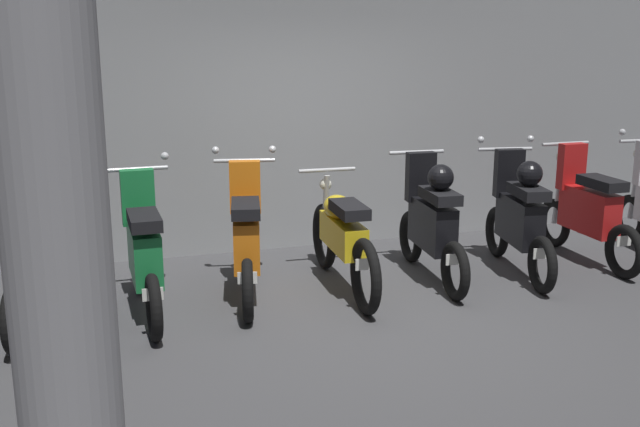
{
  "coord_description": "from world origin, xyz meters",
  "views": [
    {
      "loc": [
        -2.15,
        -5.44,
        2.34
      ],
      "look_at": [
        -0.25,
        0.69,
        0.75
      ],
      "focal_mm": 42.09,
      "sensor_mm": 36.0,
      "label": 1
    }
  ],
  "objects_px": {
    "motorbike_slot_1": "(31,260)",
    "support_pillar": "(54,210)",
    "motorbike_slot_5": "(431,221)",
    "motorbike_slot_3": "(246,239)",
    "motorbike_slot_7": "(587,211)",
    "motorbike_slot_4": "(342,237)",
    "motorbike_slot_2": "(144,252)",
    "motorbike_slot_6": "(519,216)"
  },
  "relations": [
    {
      "from": "motorbike_slot_7",
      "to": "motorbike_slot_5",
      "type": "bearing_deg",
      "value": -177.81
    },
    {
      "from": "motorbike_slot_1",
      "to": "motorbike_slot_3",
      "type": "xyz_separation_m",
      "value": [
        1.78,
        0.11,
        0.0
      ]
    },
    {
      "from": "motorbike_slot_5",
      "to": "motorbike_slot_1",
      "type": "bearing_deg",
      "value": -179.09
    },
    {
      "from": "motorbike_slot_3",
      "to": "support_pillar",
      "type": "relative_size",
      "value": 0.54
    },
    {
      "from": "motorbike_slot_5",
      "to": "support_pillar",
      "type": "height_order",
      "value": "support_pillar"
    },
    {
      "from": "motorbike_slot_5",
      "to": "motorbike_slot_6",
      "type": "xyz_separation_m",
      "value": [
        0.89,
        -0.08,
        0.0
      ]
    },
    {
      "from": "motorbike_slot_4",
      "to": "motorbike_slot_1",
      "type": "bearing_deg",
      "value": -178.72
    },
    {
      "from": "motorbike_slot_7",
      "to": "support_pillar",
      "type": "bearing_deg",
      "value": -150.69
    },
    {
      "from": "motorbike_slot_4",
      "to": "motorbike_slot_2",
      "type": "bearing_deg",
      "value": -176.67
    },
    {
      "from": "motorbike_slot_3",
      "to": "motorbike_slot_5",
      "type": "bearing_deg",
      "value": -1.71
    },
    {
      "from": "motorbike_slot_1",
      "to": "motorbike_slot_7",
      "type": "height_order",
      "value": "motorbike_slot_1"
    },
    {
      "from": "motorbike_slot_3",
      "to": "motorbike_slot_1",
      "type": "bearing_deg",
      "value": -176.47
    },
    {
      "from": "motorbike_slot_3",
      "to": "motorbike_slot_6",
      "type": "distance_m",
      "value": 2.67
    },
    {
      "from": "motorbike_slot_5",
      "to": "motorbike_slot_7",
      "type": "xyz_separation_m",
      "value": [
        1.78,
        0.07,
        -0.04
      ]
    },
    {
      "from": "motorbike_slot_1",
      "to": "support_pillar",
      "type": "distance_m",
      "value": 2.88
    },
    {
      "from": "motorbike_slot_4",
      "to": "motorbike_slot_6",
      "type": "bearing_deg",
      "value": -2.71
    },
    {
      "from": "motorbike_slot_1",
      "to": "motorbike_slot_3",
      "type": "height_order",
      "value": "same"
    },
    {
      "from": "motorbike_slot_2",
      "to": "motorbike_slot_4",
      "type": "xyz_separation_m",
      "value": [
        1.78,
        0.1,
        -0.04
      ]
    },
    {
      "from": "motorbike_slot_1",
      "to": "motorbike_slot_7",
      "type": "xyz_separation_m",
      "value": [
        5.33,
        0.12,
        -0.0
      ]
    },
    {
      "from": "motorbike_slot_1",
      "to": "motorbike_slot_5",
      "type": "bearing_deg",
      "value": 0.91
    },
    {
      "from": "motorbike_slot_2",
      "to": "motorbike_slot_5",
      "type": "height_order",
      "value": "motorbike_slot_2"
    },
    {
      "from": "support_pillar",
      "to": "motorbike_slot_4",
      "type": "bearing_deg",
      "value": 49.65
    },
    {
      "from": "motorbike_slot_2",
      "to": "motorbike_slot_3",
      "type": "distance_m",
      "value": 0.91
    },
    {
      "from": "motorbike_slot_3",
      "to": "motorbike_slot_7",
      "type": "relative_size",
      "value": 0.99
    },
    {
      "from": "motorbike_slot_5",
      "to": "support_pillar",
      "type": "relative_size",
      "value": 0.55
    },
    {
      "from": "motorbike_slot_5",
      "to": "motorbike_slot_7",
      "type": "bearing_deg",
      "value": 2.19
    },
    {
      "from": "motorbike_slot_3",
      "to": "support_pillar",
      "type": "distance_m",
      "value": 3.3
    },
    {
      "from": "motorbike_slot_4",
      "to": "motorbike_slot_5",
      "type": "relative_size",
      "value": 1.16
    },
    {
      "from": "motorbike_slot_3",
      "to": "motorbike_slot_4",
      "type": "distance_m",
      "value": 0.88
    },
    {
      "from": "motorbike_slot_3",
      "to": "motorbike_slot_2",
      "type": "bearing_deg",
      "value": -170.29
    },
    {
      "from": "motorbike_slot_2",
      "to": "motorbike_slot_3",
      "type": "relative_size",
      "value": 1.01
    },
    {
      "from": "motorbike_slot_2",
      "to": "motorbike_slot_7",
      "type": "distance_m",
      "value": 4.45
    },
    {
      "from": "motorbike_slot_2",
      "to": "motorbike_slot_6",
      "type": "bearing_deg",
      "value": 0.31
    },
    {
      "from": "motorbike_slot_4",
      "to": "motorbike_slot_7",
      "type": "relative_size",
      "value": 1.16
    },
    {
      "from": "motorbike_slot_6",
      "to": "support_pillar",
      "type": "bearing_deg",
      "value": -147.14
    },
    {
      "from": "motorbike_slot_4",
      "to": "motorbike_slot_7",
      "type": "bearing_deg",
      "value": 1.4
    },
    {
      "from": "motorbike_slot_3",
      "to": "motorbike_slot_7",
      "type": "distance_m",
      "value": 3.55
    },
    {
      "from": "motorbike_slot_4",
      "to": "motorbike_slot_5",
      "type": "xyz_separation_m",
      "value": [
        0.89,
        -0.0,
        0.08
      ]
    },
    {
      "from": "motorbike_slot_1",
      "to": "motorbike_slot_6",
      "type": "bearing_deg",
      "value": -0.32
    },
    {
      "from": "motorbike_slot_2",
      "to": "motorbike_slot_3",
      "type": "xyz_separation_m",
      "value": [
        0.9,
        0.15,
        0.0
      ]
    },
    {
      "from": "motorbike_slot_6",
      "to": "motorbike_slot_1",
      "type": "bearing_deg",
      "value": 179.68
    },
    {
      "from": "motorbike_slot_4",
      "to": "motorbike_slot_3",
      "type": "bearing_deg",
      "value": 176.75
    }
  ]
}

